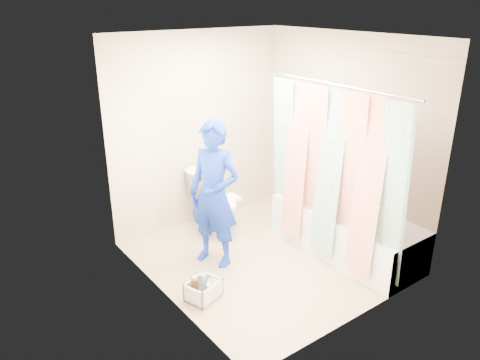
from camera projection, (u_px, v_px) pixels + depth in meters
floor at (263, 259)px, 5.25m from camera, size 2.60×2.60×0.00m
ceiling at (268, 36)px, 4.37m from camera, size 2.40×2.60×0.02m
wall_back at (199, 130)px, 5.78m from camera, size 2.40×0.02×2.40m
wall_front at (366, 198)px, 3.84m from camera, size 2.40×0.02×2.40m
wall_left at (161, 183)px, 4.14m from camera, size 0.02×2.60×2.40m
wall_right at (345, 138)px, 5.47m from camera, size 0.02×2.60×2.40m
bathtub at (346, 231)px, 5.30m from camera, size 0.70×1.75×0.50m
curtain_rod at (337, 85)px, 4.50m from camera, size 0.02×1.90×0.02m
shower_curtain at (330, 175)px, 4.84m from camera, size 0.06×1.75×1.80m
toilet at (215, 202)px, 5.75m from camera, size 0.45×0.77×0.77m
tank_lid at (221, 201)px, 5.63m from camera, size 0.48×0.22×0.04m
tank_internals at (203, 170)px, 5.74m from camera, size 0.19×0.06×0.25m
plumber at (214, 195)px, 4.92m from camera, size 0.59×0.69×1.60m
cleaning_caddy at (204, 290)px, 4.53m from camera, size 0.38×0.34×0.24m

